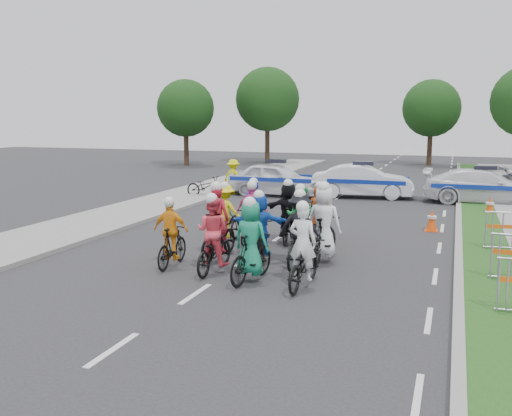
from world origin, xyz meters
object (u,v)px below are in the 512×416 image
(rider_5, at_px, (260,231))
(police_car_2, at_px, (484,187))
(tree_0, at_px, (186,108))
(rider_7, at_px, (324,231))
(rider_9, at_px, (253,221))
(rider_0, at_px, (303,259))
(tree_4, at_px, (431,108))
(rider_10, at_px, (226,219))
(tree_3, at_px, (267,99))
(rider_11, at_px, (289,216))
(parked_bike, at_px, (206,187))
(rider_8, at_px, (301,226))
(cone_1, at_px, (490,206))
(rider_3, at_px, (172,240))
(rider_2, at_px, (213,243))
(police_car_1, at_px, (363,181))
(cone_0, at_px, (432,220))
(marshal_hiviz, at_px, (233,177))
(rider_12, at_px, (254,217))
(rider_6, at_px, (218,233))
(rider_13, at_px, (320,217))
(rider_1, at_px, (251,249))
(police_car_0, at_px, (276,179))

(rider_5, bearing_deg, police_car_2, -126.07)
(rider_5, height_order, tree_0, tree_0)
(rider_7, distance_m, rider_9, 2.52)
(rider_0, height_order, tree_4, tree_4)
(rider_7, bearing_deg, rider_9, -20.37)
(rider_10, height_order, tree_3, tree_3)
(tree_0, bearing_deg, tree_3, 38.66)
(rider_7, distance_m, rider_11, 2.38)
(rider_5, height_order, police_car_2, rider_5)
(rider_7, xyz_separation_m, tree_3, (-10.90, 28.58, 4.10))
(police_car_2, xyz_separation_m, parked_bike, (-11.74, -2.16, -0.23))
(rider_8, height_order, cone_1, rider_8)
(tree_3, bearing_deg, rider_3, -76.00)
(rider_2, relative_size, tree_4, 0.30)
(rider_10, height_order, cone_1, rider_10)
(cone_1, height_order, tree_4, tree_4)
(rider_3, bearing_deg, rider_11, -122.00)
(police_car_1, relative_size, parked_bike, 2.40)
(police_car_2, bearing_deg, rider_5, 155.10)
(rider_9, xyz_separation_m, tree_3, (-8.64, 27.48, 4.17))
(parked_bike, bearing_deg, cone_0, -112.81)
(rider_0, relative_size, parked_bike, 1.02)
(rider_7, distance_m, police_car_1, 11.93)
(rider_5, xyz_separation_m, parked_bike, (-6.02, 10.01, -0.28))
(cone_0, xyz_separation_m, parked_bike, (-9.94, 4.60, 0.15))
(marshal_hiviz, height_order, tree_4, tree_4)
(cone_1, xyz_separation_m, tree_0, (-20.17, 15.86, 3.85))
(rider_9, height_order, police_car_2, rider_9)
(rider_0, height_order, cone_1, rider_0)
(rider_12, bearing_deg, rider_5, 102.35)
(rider_9, distance_m, tree_0, 27.37)
(rider_8, distance_m, cone_0, 5.14)
(rider_2, bearing_deg, rider_8, -115.87)
(rider_6, relative_size, rider_12, 1.09)
(police_car_2, xyz_separation_m, tree_0, (-20.08, 12.83, 3.47))
(rider_13, distance_m, police_car_1, 9.39)
(rider_12, relative_size, cone_1, 2.63)
(rider_1, height_order, police_car_1, rider_1)
(rider_6, distance_m, rider_11, 2.67)
(rider_0, bearing_deg, rider_9, -51.92)
(rider_0, height_order, rider_6, rider_6)
(tree_4, bearing_deg, marshal_hiviz, -111.98)
(rider_7, height_order, rider_9, rider_7)
(rider_2, distance_m, police_car_1, 13.70)
(rider_10, bearing_deg, rider_11, -153.62)
(marshal_hiviz, bearing_deg, cone_0, 160.58)
(rider_2, bearing_deg, tree_4, -95.52)
(marshal_hiviz, bearing_deg, parked_bike, 75.82)
(tree_4, bearing_deg, rider_1, -93.89)
(police_car_0, height_order, police_car_2, police_car_0)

